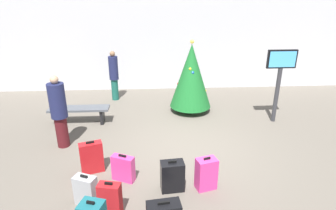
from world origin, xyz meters
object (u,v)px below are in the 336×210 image
object	(u,v)px
holiday_tree	(191,76)
suitcase_5	(110,200)
flight_info_kiosk	(280,74)
waiting_bench	(79,111)
suitcase_2	(123,168)
suitcase_7	(172,176)
traveller_0	(59,111)
suitcase_1	(206,174)
suitcase_3	(86,190)
traveller_1	(114,75)
suitcase_4	(92,158)

from	to	relation	value
holiday_tree	suitcase_5	world-z (taller)	holiday_tree
flight_info_kiosk	waiting_bench	xyz separation A→B (m)	(-5.58, 0.18, -1.06)
suitcase_2	waiting_bench	bearing A→B (deg)	118.15
suitcase_2	suitcase_7	distance (m)	1.00
holiday_tree	suitcase_5	distance (m)	4.91
traveller_0	suitcase_5	world-z (taller)	traveller_0
traveller_0	suitcase_5	bearing A→B (deg)	-59.02
holiday_tree	traveller_0	size ratio (longest dim) A/B	1.26
suitcase_1	suitcase_3	world-z (taller)	suitcase_1
flight_info_kiosk	traveller_1	xyz separation A→B (m)	(-4.81, 2.11, -0.52)
holiday_tree	flight_info_kiosk	world-z (taller)	holiday_tree
suitcase_4	suitcase_5	size ratio (longest dim) A/B	1.05
flight_info_kiosk	suitcase_4	distance (m)	5.38
traveller_1	waiting_bench	bearing A→B (deg)	-111.89
suitcase_7	suitcase_5	bearing A→B (deg)	-149.37
flight_info_kiosk	traveller_1	world-z (taller)	flight_info_kiosk
traveller_1	suitcase_3	xyz separation A→B (m)	(0.11, -5.31, -0.63)
suitcase_1	suitcase_2	world-z (taller)	suitcase_1
suitcase_5	waiting_bench	bearing A→B (deg)	109.92
holiday_tree	suitcase_4	world-z (taller)	holiday_tree
suitcase_2	suitcase_7	world-z (taller)	suitcase_7
flight_info_kiosk	suitcase_4	world-z (taller)	flight_info_kiosk
suitcase_7	traveller_0	bearing A→B (deg)	144.49
waiting_bench	suitcase_2	bearing A→B (deg)	-61.85
traveller_1	suitcase_5	distance (m)	5.70
traveller_1	suitcase_2	xyz separation A→B (m)	(0.70, -4.67, -0.64)
waiting_bench	suitcase_4	xyz separation A→B (m)	(0.80, -2.42, -0.03)
suitcase_4	holiday_tree	bearing A→B (deg)	52.02
suitcase_1	traveller_1	bearing A→B (deg)	114.35
holiday_tree	suitcase_1	world-z (taller)	holiday_tree
traveller_1	suitcase_5	bearing A→B (deg)	-84.19
suitcase_3	suitcase_7	distance (m)	1.55
traveller_1	traveller_0	bearing A→B (deg)	-105.27
suitcase_2	suitcase_5	size ratio (longest dim) A/B	0.85
suitcase_5	suitcase_7	bearing A→B (deg)	30.63
traveller_0	waiting_bench	bearing A→B (deg)	85.32
traveller_1	suitcase_4	distance (m)	4.39
suitcase_4	suitcase_5	bearing A→B (deg)	-67.29
suitcase_4	suitcase_5	xyz separation A→B (m)	(0.54, -1.30, -0.02)
flight_info_kiosk	waiting_bench	size ratio (longest dim) A/B	1.24
traveller_1	suitcase_2	distance (m)	4.77
waiting_bench	suitcase_3	xyz separation A→B (m)	(0.88, -3.38, -0.09)
holiday_tree	traveller_0	distance (m)	3.93
flight_info_kiosk	waiting_bench	bearing A→B (deg)	178.11
suitcase_3	suitcase_4	xyz separation A→B (m)	(-0.08, 0.96, 0.06)
holiday_tree	suitcase_3	world-z (taller)	holiday_tree
holiday_tree	suitcase_7	distance (m)	4.00
suitcase_3	suitcase_5	xyz separation A→B (m)	(0.47, -0.34, 0.04)
flight_info_kiosk	suitcase_5	size ratio (longest dim) A/B	3.11
waiting_bench	suitcase_2	distance (m)	3.12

